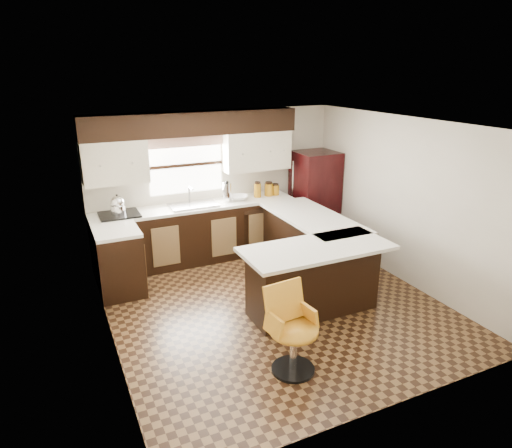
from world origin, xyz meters
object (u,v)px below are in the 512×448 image
peninsula_long (309,248)px  peninsula_return (313,280)px  bar_chair (294,332)px  refrigerator (314,198)px

peninsula_long → peninsula_return: bearing=-118.3°
bar_chair → peninsula_return: bearing=43.6°
peninsula_long → bar_chair: 2.39m
peninsula_long → peninsula_return: same height
peninsula_return → refrigerator: (1.35, 2.16, 0.38)m
peninsula_long → refrigerator: bearing=55.2°
peninsula_return → peninsula_long: bearing=61.7°
peninsula_long → refrigerator: (0.83, 1.19, 0.38)m
bar_chair → refrigerator: bearing=49.2°
refrigerator → peninsula_return: bearing=-122.0°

